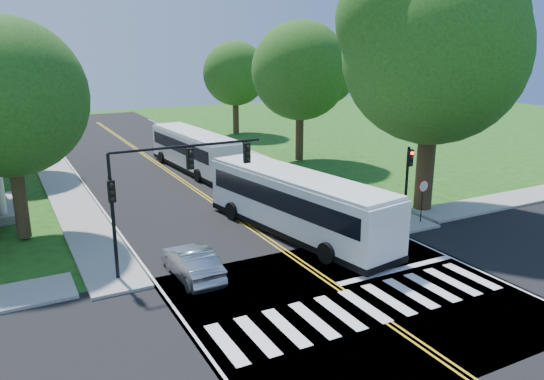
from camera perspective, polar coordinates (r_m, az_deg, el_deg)
ground at (r=22.38m, az=9.10°, el=-11.68°), size 140.00×140.00×0.00m
road at (r=37.30m, az=-7.61°, el=-0.41°), size 14.00×96.00×0.01m
cross_road at (r=22.38m, az=9.10°, el=-11.67°), size 60.00×12.00×0.01m
center_line at (r=40.96m, az=-9.57°, el=0.97°), size 0.36×70.00×0.01m
edge_line_w at (r=39.46m, az=-18.96°, el=-0.23°), size 0.12×70.00×0.01m
edge_line_e at (r=43.47m, az=-1.05°, el=2.03°), size 0.12×70.00×0.01m
crosswalk at (r=22.02m, az=9.89°, el=-12.15°), size 12.60×3.00×0.01m
stop_bar at (r=25.52m, az=13.31°, el=-8.34°), size 6.60×0.40×0.01m
sidewalk_nw at (r=42.16m, az=-21.64°, el=0.57°), size 2.60×40.00×0.15m
sidewalk_ne at (r=46.73m, az=-1.07°, el=3.06°), size 2.60×40.00×0.15m
sidewalk_xe at (r=40.61m, az=26.27°, el=-0.49°), size 20.00×2.60×0.15m
tree_ne_big at (r=33.23m, az=17.05°, el=13.95°), size 10.80×10.80×14.91m
tree_west_near at (r=29.87m, az=-26.65°, el=8.85°), size 8.00×8.00×11.40m
tree_west_far at (r=45.87m, az=-26.66°, el=9.96°), size 7.60×7.60×10.67m
tree_east_mid at (r=46.35m, az=3.08°, el=12.66°), size 8.40×8.40×11.93m
tree_east_far at (r=61.08m, az=-4.00°, el=12.40°), size 7.20×7.20×10.34m
signal_nw at (r=23.79m, az=-11.43°, el=1.15°), size 7.15×0.46×5.66m
signal_ne at (r=31.01m, az=14.40°, el=1.61°), size 0.30×0.46×4.40m
stop_sign at (r=31.45m, az=15.93°, el=-0.06°), size 0.76×0.08×2.53m
bus_lead at (r=28.74m, az=2.67°, el=-1.40°), size 4.96×13.36×3.39m
bus_follow at (r=44.08m, az=-8.40°, el=4.29°), size 3.59×12.47×3.19m
hatchback at (r=24.02m, az=-8.58°, el=-7.77°), size 1.62×4.41×1.44m
suv at (r=30.84m, az=7.78°, el=-2.51°), size 3.80×5.35×1.36m
dark_sedan at (r=38.33m, az=-0.13°, el=1.06°), size 2.47×4.21×1.14m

